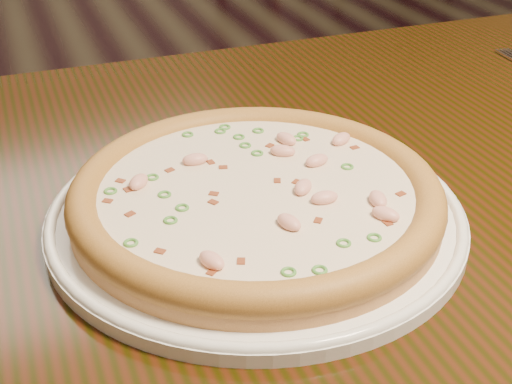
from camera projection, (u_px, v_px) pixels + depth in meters
name	position (u px, v px, depth m)	size (l,w,h in m)	color
ground	(229.00, 253.00, 1.89)	(9.00, 9.00, 0.00)	black
hero_table	(345.00, 254.00, 0.76)	(1.20, 0.80, 0.75)	black
plate	(256.00, 213.00, 0.63)	(0.37, 0.37, 0.02)	white
pizza	(256.00, 195.00, 0.62)	(0.33, 0.33, 0.03)	tan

